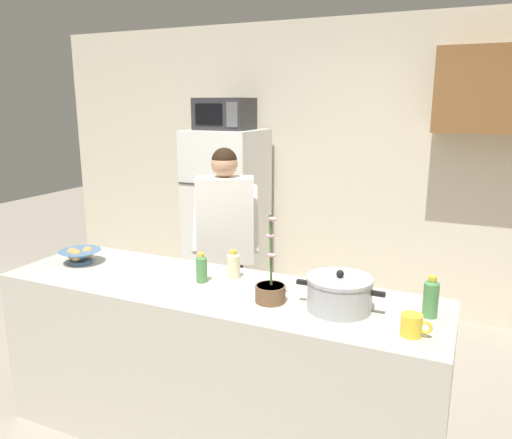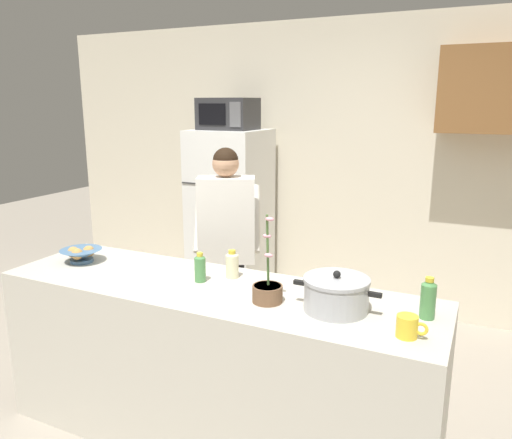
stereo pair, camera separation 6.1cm
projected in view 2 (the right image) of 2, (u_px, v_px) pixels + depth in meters
ground_plane at (215, 436)px, 2.86m from camera, size 14.00×14.00×0.00m
back_wall_unit at (362, 157)px, 4.43m from camera, size 6.00×0.48×2.60m
kitchen_island at (214, 364)px, 2.75m from camera, size 2.42×0.68×0.92m
refrigerator at (231, 218)px, 4.66m from camera, size 0.64×0.68×1.64m
microwave at (228, 114)px, 4.42m from camera, size 0.48×0.37×0.28m
person_near_pot at (227, 232)px, 3.53m from camera, size 0.59×0.55×1.58m
cooking_pot at (336, 294)px, 2.33m from camera, size 0.42×0.31×0.20m
coffee_mug at (408, 327)px, 2.06m from camera, size 0.13×0.09×0.10m
bread_bowl at (81, 254)px, 3.04m from camera, size 0.25×0.25×0.10m
bottle_near_edge at (428, 298)px, 2.24m from camera, size 0.07×0.07×0.20m
bottle_mid_counter at (200, 267)px, 2.70m from camera, size 0.06×0.06×0.16m
bottle_far_corner at (232, 264)px, 2.76m from camera, size 0.07×0.07×0.16m
potted_orchid at (267, 290)px, 2.43m from camera, size 0.15×0.15×0.44m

